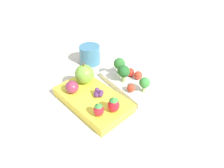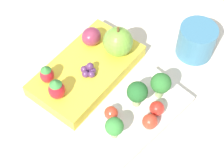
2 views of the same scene
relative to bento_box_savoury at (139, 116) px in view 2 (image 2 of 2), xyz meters
name	(u,v)px [view 2 (image 2 of 2)]	position (x,y,z in m)	size (l,w,h in m)	color
ground_plane	(116,96)	(-0.01, -0.06, -0.01)	(4.00, 4.00, 0.00)	beige
bento_box_savoury	(139,116)	(0.00, 0.00, 0.00)	(0.20, 0.12, 0.02)	silver
bento_box_fruit	(87,70)	(-0.02, -0.13, 0.00)	(0.22, 0.12, 0.03)	yellow
broccoli_floret_0	(137,92)	(-0.01, -0.02, 0.04)	(0.04, 0.04, 0.06)	#93B770
broccoli_floret_1	(114,127)	(0.06, -0.01, 0.04)	(0.03, 0.03, 0.05)	#93B770
broccoli_floret_2	(161,84)	(-0.05, 0.01, 0.04)	(0.04, 0.04, 0.06)	#93B770
cherry_tomato_0	(157,108)	(-0.02, 0.02, 0.02)	(0.03, 0.03, 0.03)	red
cherry_tomato_1	(111,113)	(0.04, -0.03, 0.02)	(0.02, 0.02, 0.02)	red
cherry_tomato_2	(150,122)	(0.01, 0.03, 0.02)	(0.03, 0.03, 0.03)	red
apple	(118,42)	(-0.08, -0.11, 0.05)	(0.06, 0.06, 0.07)	#70A838
strawberry_0	(47,74)	(0.05, -0.17, 0.04)	(0.03, 0.03, 0.04)	red
strawberry_1	(57,89)	(0.06, -0.13, 0.04)	(0.03, 0.03, 0.05)	red
plum	(91,37)	(-0.07, -0.16, 0.04)	(0.04, 0.04, 0.04)	#892D47
grape_cluster	(89,70)	(-0.01, -0.12, 0.03)	(0.03, 0.03, 0.02)	#562D5B
drinking_cup	(196,41)	(-0.19, 0.00, 0.02)	(0.07, 0.07, 0.07)	teal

